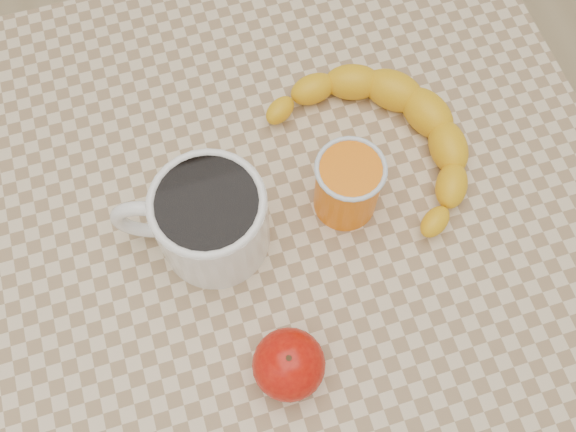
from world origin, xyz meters
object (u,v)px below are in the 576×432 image
object	(u,v)px
table	(288,248)
orange_juice_glass	(348,185)
coffee_mug	(208,219)
banana	(384,139)
apple	(289,364)

from	to	relation	value
table	orange_juice_glass	distance (m)	0.15
coffee_mug	banana	bearing A→B (deg)	13.15
coffee_mug	apple	distance (m)	0.17
orange_juice_glass	banana	world-z (taller)	orange_juice_glass
banana	coffee_mug	bearing A→B (deg)	170.25
coffee_mug	apple	bearing A→B (deg)	-77.21
orange_juice_glass	apple	size ratio (longest dim) A/B	0.92
orange_juice_glass	banana	distance (m)	0.09
coffee_mug	orange_juice_glass	world-z (taller)	coffee_mug
table	coffee_mug	world-z (taller)	coffee_mug
coffee_mug	apple	world-z (taller)	coffee_mug
apple	coffee_mug	bearing A→B (deg)	102.79
orange_juice_glass	apple	world-z (taller)	orange_juice_glass
coffee_mug	banana	world-z (taller)	coffee_mug
banana	apple	bearing A→B (deg)	-153.06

